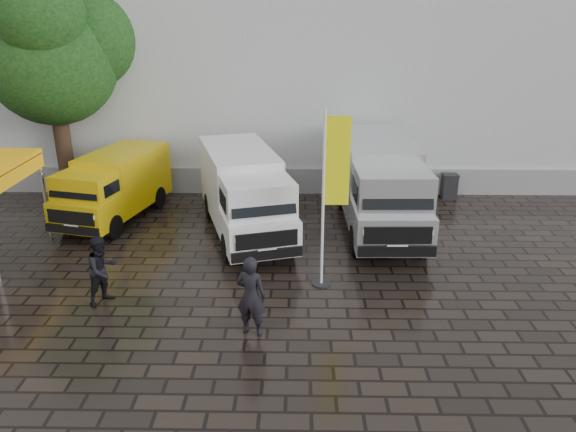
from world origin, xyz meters
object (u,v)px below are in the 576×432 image
flagpole (331,192)px  person_tent (103,270)px  van_white (245,195)px  person_front (251,296)px  van_silver (379,187)px  van_yellow (114,188)px  wheelie_bin (449,186)px

flagpole → person_tent: (-5.55, -1.02, -1.70)m
van_white → person_front: size_ratio=3.21×
van_white → person_tent: 5.44m
person_tent → van_silver: bearing=-21.6°
person_front → van_yellow: bearing=-36.9°
flagpole → person_front: bearing=-127.4°
van_white → wheelie_bin: 8.32m
flagpole → person_front: size_ratio=2.47×
wheelie_bin → person_tent: person_tent is taller
wheelie_bin → van_silver: bearing=-134.0°
van_yellow → person_tent: 5.88m
flagpole → person_tent: flagpole is taller
van_white → wheelie_bin: size_ratio=6.32×
van_silver → person_front: bearing=-121.0°
van_white → van_yellow: bearing=148.6°
person_front → flagpole: bearing=-110.6°
van_silver → van_yellow: bearing=174.3°
van_silver → person_front: van_silver is taller
van_yellow → wheelie_bin: bearing=25.7°
van_yellow → wheelie_bin: size_ratio=5.05×
van_yellow → person_front: (5.20, -7.05, -0.17)m
van_silver → person_front: size_ratio=3.47×
van_silver → person_front: (-3.62, -6.38, -0.47)m
van_white → person_front: bearing=-99.8°
wheelie_bin → person_tent: size_ratio=0.55×
van_yellow → flagpole: 8.55m
van_yellow → person_front: size_ratio=2.56×
van_silver → person_tent: van_silver is taller
wheelie_bin → person_tent: bearing=-141.3°
van_white → van_silver: size_ratio=0.92×
person_tent → van_white: bearing=-0.4°
van_silver → flagpole: flagpole is taller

